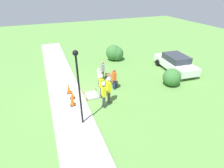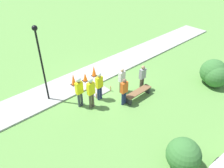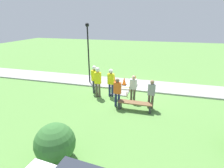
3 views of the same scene
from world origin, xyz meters
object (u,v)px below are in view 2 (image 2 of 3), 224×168
(park_bench, at_px, (138,93))
(worker_assistant, at_px, (99,83))
(bystander_in_white_shirt, at_px, (142,76))
(worker_trainee, at_px, (79,89))
(bystander_in_orange_shirt, at_px, (124,90))
(bystander_in_gray_shirt, at_px, (122,79))
(traffic_cone_sidewalk_edge, at_px, (73,79))
(worker_supervisor, at_px, (91,89))
(traffic_cone_near_patch, at_px, (94,71))
(lamppost_near, at_px, (40,55))
(traffic_cone_far_patch, at_px, (85,77))

(park_bench, distance_m, worker_assistant, 2.39)
(bystander_in_white_shirt, bearing_deg, worker_assistant, -20.85)
(worker_trainee, xyz_separation_m, bystander_in_orange_shirt, (-1.91, 1.50, -0.20))
(bystander_in_orange_shirt, height_order, bystander_in_gray_shirt, bystander_in_orange_shirt)
(traffic_cone_sidewalk_edge, bearing_deg, worker_supervisor, 79.79)
(traffic_cone_sidewalk_edge, height_order, bystander_in_gray_shirt, bystander_in_gray_shirt)
(traffic_cone_near_patch, distance_m, worker_assistant, 2.55)
(traffic_cone_sidewalk_edge, xyz_separation_m, bystander_in_white_shirt, (-2.91, 3.13, 0.46))
(lamppost_near, bearing_deg, traffic_cone_sidewalk_edge, -173.29)
(traffic_cone_sidewalk_edge, xyz_separation_m, park_bench, (-2.10, 3.59, -0.15))
(worker_supervisor, bearing_deg, bystander_in_orange_shirt, 146.32)
(traffic_cone_sidewalk_edge, distance_m, worker_trainee, 2.19)
(traffic_cone_far_patch, bearing_deg, park_bench, 110.54)
(traffic_cone_sidewalk_edge, bearing_deg, worker_trainee, 66.34)
(bystander_in_gray_shirt, bearing_deg, traffic_cone_sidewalk_edge, -53.86)
(worker_supervisor, distance_m, lamppost_near, 3.15)
(park_bench, height_order, bystander_in_gray_shirt, bystander_in_gray_shirt)
(park_bench, height_order, worker_supervisor, worker_supervisor)
(traffic_cone_near_patch, bearing_deg, worker_supervisor, 49.26)
(traffic_cone_far_patch, bearing_deg, worker_assistant, 77.21)
(traffic_cone_sidewalk_edge, relative_size, bystander_in_white_shirt, 0.47)
(worker_assistant, relative_size, worker_trainee, 0.96)
(traffic_cone_near_patch, xyz_separation_m, traffic_cone_sidewalk_edge, (1.62, -0.03, -0.00))
(bystander_in_gray_shirt, height_order, lamppost_near, lamppost_near)
(bystander_in_orange_shirt, distance_m, lamppost_near, 4.78)
(traffic_cone_far_patch, height_order, worker_trainee, worker_trainee)
(park_bench, bearing_deg, bystander_in_orange_shirt, -9.49)
(traffic_cone_near_patch, relative_size, bystander_in_white_shirt, 0.47)
(park_bench, bearing_deg, lamppost_near, -40.06)
(traffic_cone_far_patch, height_order, park_bench, traffic_cone_far_patch)
(traffic_cone_sidewalk_edge, distance_m, bystander_in_gray_shirt, 3.10)
(worker_supervisor, bearing_deg, lamppost_near, -56.21)
(traffic_cone_far_patch, distance_m, worker_supervisor, 2.72)
(traffic_cone_near_patch, distance_m, worker_supervisor, 3.22)
(park_bench, xyz_separation_m, bystander_in_orange_shirt, (1.03, -0.17, 0.61))
(bystander_in_gray_shirt, height_order, bystander_in_white_shirt, bystander_in_white_shirt)
(bystander_in_gray_shirt, bearing_deg, park_bench, 104.70)
(bystander_in_white_shirt, bearing_deg, park_bench, 29.52)
(traffic_cone_far_patch, xyz_separation_m, traffic_cone_sidewalk_edge, (0.81, -0.13, 0.09))
(traffic_cone_near_patch, relative_size, park_bench, 0.43)
(traffic_cone_sidewalk_edge, distance_m, bystander_in_white_shirt, 4.30)
(worker_trainee, xyz_separation_m, bystander_in_white_shirt, (-3.75, 1.22, -0.21))
(worker_trainee, bearing_deg, park_bench, 150.31)
(bystander_in_gray_shirt, bearing_deg, worker_assistant, -12.42)
(traffic_cone_sidewalk_edge, bearing_deg, traffic_cone_far_patch, 170.57)
(park_bench, bearing_deg, traffic_cone_near_patch, -82.19)
(traffic_cone_sidewalk_edge, bearing_deg, bystander_in_orange_shirt, 107.37)
(traffic_cone_sidewalk_edge, height_order, worker_assistant, worker_assistant)
(traffic_cone_sidewalk_edge, xyz_separation_m, worker_supervisor, (0.44, 2.42, 0.71))
(worker_trainee, distance_m, bystander_in_orange_shirt, 2.44)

